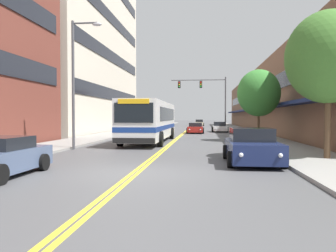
% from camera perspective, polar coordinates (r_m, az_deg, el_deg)
% --- Properties ---
extents(ground_plane, '(240.00, 240.00, 0.00)m').
position_cam_1_polar(ground_plane, '(48.26, 3.45, -0.66)').
color(ground_plane, '#4C4C4F').
extents(sidewalk_left, '(3.47, 106.00, 0.13)m').
position_cam_1_polar(sidewalk_left, '(49.14, -5.01, -0.55)').
color(sidewalk_left, gray).
rests_on(sidewalk_left, ground_plane).
extents(sidewalk_right, '(3.47, 106.00, 0.13)m').
position_cam_1_polar(sidewalk_right, '(48.45, 12.03, -0.61)').
color(sidewalk_right, gray).
rests_on(sidewalk_right, ground_plane).
extents(centre_line, '(0.34, 106.00, 0.01)m').
position_cam_1_polar(centre_line, '(48.26, 3.45, -0.66)').
color(centre_line, yellow).
rests_on(centre_line, ground_plane).
extents(office_tower_left, '(12.08, 28.53, 28.49)m').
position_cam_1_polar(office_tower_left, '(46.41, -16.99, 16.95)').
color(office_tower_left, beige).
rests_on(office_tower_left, ground_plane).
extents(storefront_row_right, '(9.10, 68.00, 8.31)m').
position_cam_1_polar(storefront_row_right, '(49.42, 18.96, 4.13)').
color(storefront_row_right, brown).
rests_on(storefront_row_right, ground_plane).
extents(city_bus, '(2.94, 12.31, 3.02)m').
position_cam_1_polar(city_bus, '(25.33, -3.02, 1.13)').
color(city_bus, silver).
rests_on(city_bus, ground_plane).
extents(car_dark_grey_parked_left_near, '(2.13, 4.41, 1.30)m').
position_cam_1_polar(car_dark_grey_parked_left_near, '(37.29, -4.11, -0.42)').
color(car_dark_grey_parked_left_near, '#38383D').
rests_on(car_dark_grey_parked_left_near, ground_plane).
extents(car_black_parked_left_mid, '(2.20, 4.19, 1.35)m').
position_cam_1_polar(car_black_parked_left_mid, '(45.62, -2.31, -0.01)').
color(car_black_parked_left_mid, black).
rests_on(car_black_parked_left_mid, ground_plane).
extents(car_navy_parked_right_foreground, '(2.19, 4.40, 1.46)m').
position_cam_1_polar(car_navy_parked_right_foreground, '(14.09, 14.36, -3.58)').
color(car_navy_parked_right_foreground, '#19234C').
rests_on(car_navy_parked_right_foreground, ground_plane).
extents(car_white_parked_right_mid, '(1.96, 4.50, 1.28)m').
position_cam_1_polar(car_white_parked_right_mid, '(41.98, 8.98, -0.21)').
color(car_white_parked_right_mid, white).
rests_on(car_white_parked_right_mid, ground_plane).
extents(car_red_moving_lead, '(2.00, 4.55, 1.22)m').
position_cam_1_polar(car_red_moving_lead, '(38.55, 4.81, -0.39)').
color(car_red_moving_lead, maroon).
rests_on(car_red_moving_lead, ground_plane).
extents(car_beige_moving_second, '(2.00, 4.83, 1.32)m').
position_cam_1_polar(car_beige_moving_second, '(69.63, 5.47, 0.54)').
color(car_beige_moving_second, '#BCAD89').
rests_on(car_beige_moving_second, ground_plane).
extents(traffic_signal_mast, '(7.32, 0.38, 7.18)m').
position_cam_1_polar(traffic_signal_mast, '(44.10, 6.84, 5.81)').
color(traffic_signal_mast, '#47474C').
rests_on(traffic_signal_mast, ground_plane).
extents(street_lamp_left_near, '(1.83, 0.28, 7.54)m').
position_cam_1_polar(street_lamp_left_near, '(20.14, -15.56, 8.76)').
color(street_lamp_left_near, '#47474C').
rests_on(street_lamp_left_near, ground_plane).
extents(street_tree_right_near, '(3.64, 3.64, 6.39)m').
position_cam_1_polar(street_tree_right_near, '(16.01, 26.16, 10.69)').
color(street_tree_right_near, brown).
rests_on(street_tree_right_near, sidewalk_right).
extents(street_tree_right_mid, '(3.31, 3.31, 5.47)m').
position_cam_1_polar(street_tree_right_mid, '(26.49, 15.52, 5.56)').
color(street_tree_right_mid, brown).
rests_on(street_tree_right_mid, sidewalk_right).
extents(fire_hydrant, '(0.32, 0.24, 0.87)m').
position_cam_1_polar(fire_hydrant, '(19.74, 16.76, -2.42)').
color(fire_hydrant, yellow).
rests_on(fire_hydrant, sidewalk_right).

